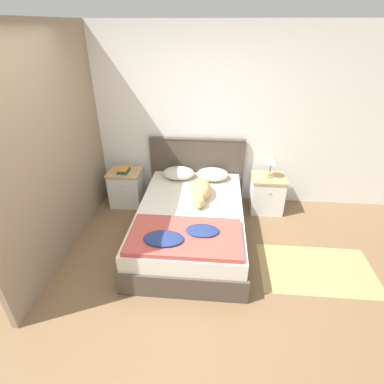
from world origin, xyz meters
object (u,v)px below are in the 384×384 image
bed (191,223)px  nightstand_right (267,194)px  pillow_right (213,174)px  dog (200,190)px  table_lamp (272,160)px  nightstand_left (127,188)px  pillow_left (179,173)px  book_stack (124,170)px

bed → nightstand_right: size_ratio=3.72×
pillow_right → dog: 0.56m
bed → dog: size_ratio=2.84×
bed → table_lamp: size_ratio=5.97×
bed → nightstand_left: (-1.07, 0.79, 0.04)m
nightstand_right → dog: (-0.96, -0.53, 0.30)m
nightstand_right → table_lamp: size_ratio=1.61×
nightstand_left → table_lamp: size_ratio=1.61×
pillow_left → dog: 0.65m
nightstand_right → dog: bearing=-151.0°
bed → nightstand_right: 1.33m
table_lamp → dog: bearing=-150.6°
nightstand_left → book_stack: bearing=-98.8°
bed → nightstand_left: 1.33m
nightstand_left → pillow_right: (1.32, 0.01, 0.28)m
nightstand_right → pillow_right: (-0.82, 0.01, 0.28)m
bed → book_stack: 1.37m
nightstand_left → book_stack: 0.31m
bed → pillow_right: (0.25, 0.80, 0.32)m
bed → dog: bearing=67.5°
pillow_left → nightstand_right: bearing=-0.3°
table_lamp → pillow_left: bearing=-180.0°
dog → book_stack: dog is taller
nightstand_right → table_lamp: (0.00, 0.01, 0.54)m
nightstand_left → book_stack: (-0.00, -0.02, 0.31)m
nightstand_left → book_stack: book_stack is taller
nightstand_left → dog: bearing=-24.4°
pillow_left → table_lamp: table_lamp is taller
bed → pillow_right: size_ratio=4.42×
nightstand_left → nightstand_right: 2.14m
pillow_left → bed: bearing=-72.5°
nightstand_right → pillow_right: pillow_right is taller
pillow_right → book_stack: 1.33m
bed → book_stack: book_stack is taller
pillow_right → book_stack: bearing=-178.6°
nightstand_right → book_stack: bearing=-179.4°
dog → book_stack: (-1.18, 0.51, 0.01)m
nightstand_left → nightstand_right: (2.14, 0.00, 0.00)m
nightstand_left → pillow_left: bearing=0.6°
nightstand_right → pillow_right: bearing=179.4°
pillow_right → dog: size_ratio=0.64×
nightstand_right → table_lamp: bearing=90.0°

